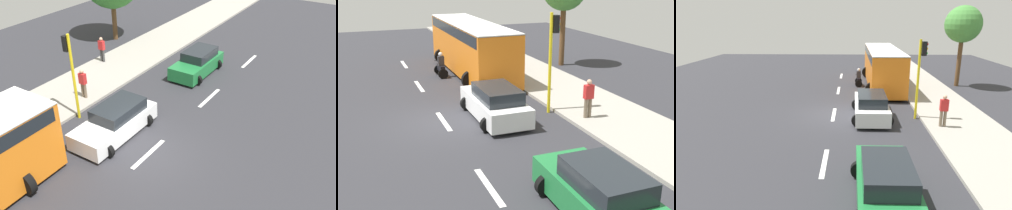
# 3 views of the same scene
# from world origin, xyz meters

# --- Properties ---
(ground_plane) EXTENTS (40.00, 60.00, 0.10)m
(ground_plane) POSITION_xyz_m (0.00, 0.00, -0.05)
(ground_plane) COLOR #2D2D33
(sidewalk) EXTENTS (4.00, 60.00, 0.15)m
(sidewalk) POSITION_xyz_m (7.00, 0.00, 0.07)
(sidewalk) COLOR #9E998E
(sidewalk) RESTS_ON ground
(lane_stripe_north) EXTENTS (0.20, 2.40, 0.01)m
(lane_stripe_north) POSITION_xyz_m (0.00, -6.00, 0.01)
(lane_stripe_north) COLOR white
(lane_stripe_north) RESTS_ON ground
(lane_stripe_mid) EXTENTS (0.20, 2.40, 0.01)m
(lane_stripe_mid) POSITION_xyz_m (0.00, 0.00, 0.01)
(lane_stripe_mid) COLOR white
(lane_stripe_mid) RESTS_ON ground
(lane_stripe_south) EXTENTS (0.20, 2.40, 0.01)m
(lane_stripe_south) POSITION_xyz_m (0.00, 6.00, 0.01)
(lane_stripe_south) COLOR white
(lane_stripe_south) RESTS_ON ground
(lane_stripe_far_south) EXTENTS (0.20, 2.40, 0.01)m
(lane_stripe_far_south) POSITION_xyz_m (0.00, 12.00, 0.01)
(lane_stripe_far_south) COLOR white
(lane_stripe_far_south) RESTS_ON ground
(car_green) EXTENTS (2.18, 4.12, 1.52)m
(car_green) POSITION_xyz_m (2.14, -8.49, 0.71)
(car_green) COLOR #1E7238
(car_green) RESTS_ON ground
(car_white) EXTENTS (2.26, 4.48, 1.52)m
(car_white) POSITION_xyz_m (2.20, -0.47, 0.71)
(car_white) COLOR white
(car_white) RESTS_ON ground
(city_bus) EXTENTS (3.20, 11.00, 3.16)m
(city_bus) POSITION_xyz_m (3.66, 8.01, 1.85)
(city_bus) COLOR orange
(city_bus) RESTS_ON ground
(motorcycle) EXTENTS (0.60, 1.30, 1.53)m
(motorcycle) POSITION_xyz_m (1.65, 7.73, 0.64)
(motorcycle) COLOR black
(motorcycle) RESTS_ON ground
(pedestrian_near_signal) EXTENTS (0.40, 0.24, 1.69)m
(pedestrian_near_signal) POSITION_xyz_m (5.83, -2.14, 1.06)
(pedestrian_near_signal) COLOR #72604C
(pedestrian_near_signal) RESTS_ON sidewalk
(traffic_light_corner) EXTENTS (0.49, 0.24, 4.50)m
(traffic_light_corner) POSITION_xyz_m (4.85, -0.58, 2.93)
(traffic_light_corner) COLOR yellow
(traffic_light_corner) RESTS_ON ground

